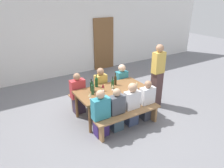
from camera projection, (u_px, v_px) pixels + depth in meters
ground_plane at (112, 115)px, 5.66m from camera, size 24.00×24.00×0.00m
back_wall at (61, 34)px, 7.83m from camera, size 14.00×0.20×3.20m
wooden_door at (104, 44)px, 8.76m from camera, size 0.90×0.06×2.10m
tasting_table at (112, 92)px, 5.40m from camera, size 1.82×0.90×0.75m
bench_near at (129, 117)px, 4.94m from camera, size 1.72×0.30×0.45m
bench_far at (98, 93)px, 6.11m from camera, size 1.72×0.30×0.45m
wine_bottle_0 at (96, 82)px, 5.47m from camera, size 0.08×0.08×0.35m
wine_bottle_1 at (115, 80)px, 5.59m from camera, size 0.07×0.07×0.34m
wine_bottle_2 at (92, 89)px, 5.05m from camera, size 0.07×0.07×0.35m
wine_bottle_3 at (113, 84)px, 5.40m from camera, size 0.07×0.07×0.32m
wine_bottle_4 at (91, 86)px, 5.26m from camera, size 0.08×0.08×0.31m
wine_bottle_5 at (93, 88)px, 5.17m from camera, size 0.08×0.08×0.29m
wine_glass_0 at (103, 86)px, 5.24m from camera, size 0.07×0.07×0.19m
wine_glass_1 at (90, 95)px, 4.86m from camera, size 0.08×0.08×0.15m
wine_glass_2 at (113, 86)px, 5.29m from camera, size 0.06×0.06×0.16m
wine_glass_3 at (134, 86)px, 5.30m from camera, size 0.07×0.07×0.15m
wine_glass_4 at (137, 84)px, 5.38m from camera, size 0.08×0.08×0.18m
seated_guest_near_0 at (101, 115)px, 4.67m from camera, size 0.40×0.24×1.13m
seated_guest_near_1 at (117, 111)px, 4.88m from camera, size 0.36×0.24×1.07m
seated_guest_near_2 at (132, 105)px, 5.08m from camera, size 0.37×0.24×1.10m
seated_guest_near_3 at (147, 101)px, 5.32m from camera, size 0.37×0.24×1.05m
seated_guest_far_0 at (78, 94)px, 5.59m from camera, size 0.38×0.24×1.13m
seated_guest_far_1 at (101, 88)px, 5.91m from camera, size 0.33×0.24×1.15m
seated_guest_far_2 at (122, 83)px, 6.25m from camera, size 0.33×0.24×1.13m
standing_host at (157, 76)px, 5.86m from camera, size 0.33×0.24×1.77m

